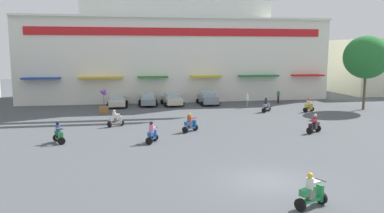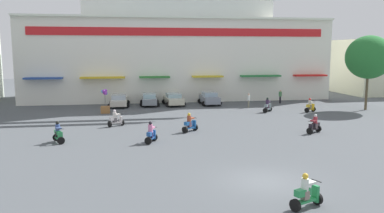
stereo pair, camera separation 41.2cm
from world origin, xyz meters
The scene contains 19 objects.
ground_plane centered at (0.00, 13.00, 0.00)m, with size 128.00×128.00×0.00m, color #4C5155.
colonial_building centered at (0.00, 36.08, 9.38)m, with size 39.68×16.65×21.91m.
flank_building_right centered at (30.82, 35.84, 4.07)m, with size 10.73×10.05×8.14m.
plaza_tree_1 centered at (19.15, 20.71, 5.77)m, with size 4.87×4.93×8.12m.
parked_car_0 centered at (-7.79, 27.61, 0.73)m, with size 2.50×4.43×1.43m.
parked_car_1 centered at (-4.24, 27.87, 0.73)m, with size 2.39×4.09×1.44m.
parked_car_2 centered at (-1.38, 27.65, 0.74)m, with size 2.60×4.36×1.44m.
parked_car_3 centered at (2.96, 27.51, 0.78)m, with size 2.47×4.02×1.53m.
scooter_rider_0 centered at (-7.78, 15.65, 0.61)m, with size 1.44×1.17×1.46m.
scooter_rider_2 centered at (-11.61, 10.22, 0.64)m, with size 1.04×1.46×1.54m.
scooter_rider_3 centered at (7.90, 20.95, 0.66)m, with size 1.36×1.47×1.58m.
scooter_rider_4 centered at (-1.82, 12.37, 0.65)m, with size 1.43×1.37×1.55m.
scooter_rider_5 centered at (-5.11, 9.15, 0.64)m, with size 1.00×1.39×1.56m.
scooter_rider_6 centered at (0.57, -3.42, 0.64)m, with size 1.57×1.07×1.52m.
scooter_rider_7 centered at (7.86, 10.32, 0.61)m, with size 1.52×1.27×1.51m.
scooter_rider_8 centered at (12.37, 20.22, 0.63)m, with size 1.45×1.16×1.51m.
pedestrian_0 centered at (11.88, 27.28, 0.94)m, with size 0.38×0.38×1.66m.
pedestrian_1 centered at (6.89, 24.38, 0.95)m, with size 0.34×0.34×1.64m.
balloon_vendor_cart centered at (-9.09, 22.92, 1.13)m, with size 0.93×0.70×2.53m.
Camera 1 is at (-6.94, -17.57, 6.46)m, focal length 35.99 mm.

